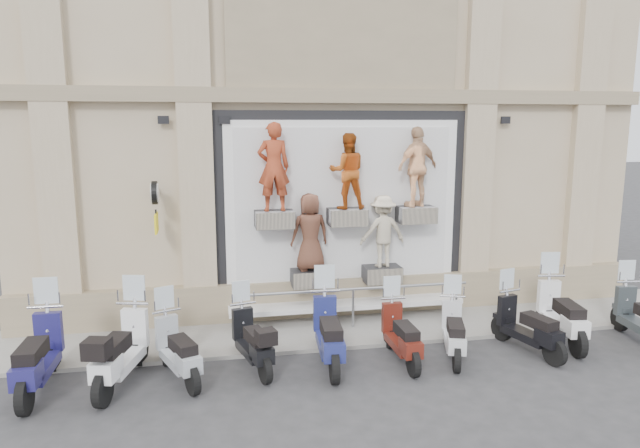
% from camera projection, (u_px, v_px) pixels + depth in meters
% --- Properties ---
extents(ground, '(90.00, 90.00, 0.00)m').
position_uv_depth(ground, '(381.00, 371.00, 10.02)').
color(ground, '#303032').
rests_on(ground, ground).
extents(sidewalk, '(16.00, 2.20, 0.08)m').
position_uv_depth(sidewalk, '(352.00, 327.00, 12.04)').
color(sidewalk, gray).
rests_on(sidewalk, ground).
extents(building, '(14.00, 8.60, 12.00)m').
position_uv_depth(building, '(309.00, 60.00, 15.71)').
color(building, tan).
rests_on(building, ground).
extents(shop_vitrine, '(5.60, 0.83, 4.30)m').
position_uv_depth(shop_vitrine, '(348.00, 212.00, 12.25)').
color(shop_vitrine, black).
rests_on(shop_vitrine, ground).
extents(guard_rail, '(5.06, 0.10, 0.93)m').
position_uv_depth(guard_rail, '(353.00, 309.00, 11.86)').
color(guard_rail, '#9EA0A5').
rests_on(guard_rail, ground).
extents(clock_sign_bracket, '(0.10, 0.80, 1.02)m').
position_uv_depth(clock_sign_bracket, '(155.00, 200.00, 11.15)').
color(clock_sign_bracket, black).
rests_on(clock_sign_bracket, ground).
extents(scooter_a, '(0.66, 2.13, 1.72)m').
position_uv_depth(scooter_a, '(37.00, 341.00, 9.12)').
color(scooter_a, '#1A1753').
rests_on(scooter_a, ground).
extents(scooter_b, '(1.12, 2.17, 1.69)m').
position_uv_depth(scooter_b, '(120.00, 336.00, 9.36)').
color(scooter_b, white).
rests_on(scooter_b, ground).
extents(scooter_c, '(1.17, 1.90, 1.49)m').
position_uv_depth(scooter_c, '(177.00, 338.00, 9.57)').
color(scooter_c, '#959AA1').
rests_on(scooter_c, ground).
extents(scooter_d, '(0.94, 1.87, 1.46)m').
position_uv_depth(scooter_d, '(252.00, 329.00, 10.00)').
color(scooter_d, black).
rests_on(scooter_d, ground).
extents(scooter_e, '(0.78, 2.11, 1.68)m').
position_uv_depth(scooter_e, '(329.00, 320.00, 10.13)').
color(scooter_e, navy).
rests_on(scooter_e, ground).
extents(scooter_f, '(0.52, 1.79, 1.45)m').
position_uv_depth(scooter_f, '(401.00, 323.00, 10.29)').
color(scooter_f, '#4F150D').
rests_on(scooter_f, ground).
extents(scooter_g, '(1.06, 1.83, 1.43)m').
position_uv_depth(scooter_g, '(454.00, 320.00, 10.47)').
color(scooter_g, '#B5B7BC').
rests_on(scooter_g, ground).
extents(scooter_h, '(0.96, 1.91, 1.49)m').
position_uv_depth(scooter_h, '(528.00, 315.00, 10.70)').
color(scooter_h, black).
rests_on(scooter_h, ground).
extents(scooter_i, '(0.94, 2.14, 1.68)m').
position_uv_depth(scooter_i, '(562.00, 301.00, 11.18)').
color(scooter_i, silver).
rests_on(scooter_i, ground).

